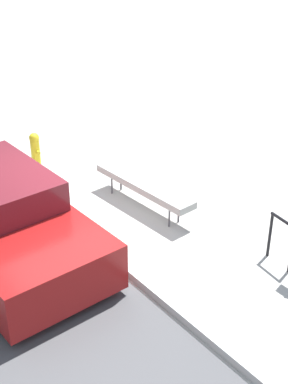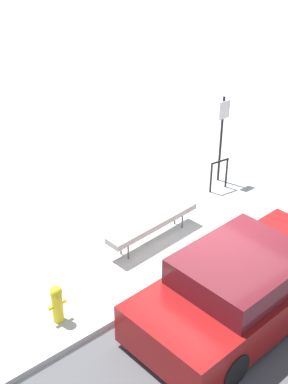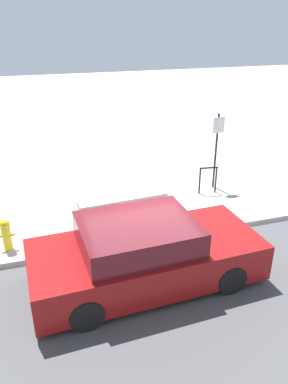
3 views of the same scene
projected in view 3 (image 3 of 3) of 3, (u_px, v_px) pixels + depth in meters
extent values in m
plane|color=#ADAAA3|center=(145.00, 242.00, 8.79)|extent=(60.00, 60.00, 0.00)
cube|color=#B7B7B2|center=(145.00, 240.00, 8.76)|extent=(60.00, 0.20, 0.13)
cylinder|color=#515156|center=(94.00, 216.00, 9.53)|extent=(0.04, 0.04, 0.40)
cylinder|color=#515156|center=(154.00, 205.00, 10.08)|extent=(0.04, 0.04, 0.40)
cylinder|color=#515156|center=(92.00, 212.00, 9.73)|extent=(0.04, 0.04, 0.40)
cylinder|color=#515156|center=(151.00, 202.00, 10.28)|extent=(0.04, 0.04, 0.40)
cube|color=#999993|center=(123.00, 200.00, 9.79)|extent=(2.40, 0.58, 0.13)
cylinder|color=black|center=(200.00, 181.00, 11.07)|extent=(0.05, 0.05, 0.80)
cylinder|color=black|center=(216.00, 180.00, 11.15)|extent=(0.05, 0.05, 0.80)
cylinder|color=black|center=(209.00, 168.00, 10.94)|extent=(0.55, 0.13, 0.05)
cylinder|color=black|center=(216.00, 152.00, 11.19)|extent=(0.06, 0.06, 2.30)
cube|color=white|center=(219.00, 125.00, 10.81)|extent=(0.36, 0.02, 0.46)
cylinder|color=gold|center=(7.00, 238.00, 8.40)|extent=(0.20, 0.20, 0.60)
sphere|color=gold|center=(4.00, 224.00, 8.25)|extent=(0.22, 0.22, 0.22)
cylinder|color=gold|center=(0.00, 236.00, 8.34)|extent=(0.08, 0.07, 0.07)
cylinder|color=gold|center=(13.00, 234.00, 8.42)|extent=(0.08, 0.07, 0.07)
cylinder|color=black|center=(190.00, 234.00, 8.56)|extent=(0.61, 0.20, 0.60)
cylinder|color=black|center=(231.00, 279.00, 7.07)|extent=(0.61, 0.20, 0.60)
cylinder|color=black|center=(69.00, 257.00, 7.72)|extent=(0.61, 0.20, 0.60)
cylinder|color=black|center=(87.00, 315.00, 6.23)|extent=(0.61, 0.20, 0.60)
cube|color=maroon|center=(147.00, 259.00, 7.31)|extent=(4.52, 2.06, 0.74)
cube|color=#59171F|center=(138.00, 234.00, 7.00)|extent=(2.20, 1.78, 0.52)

